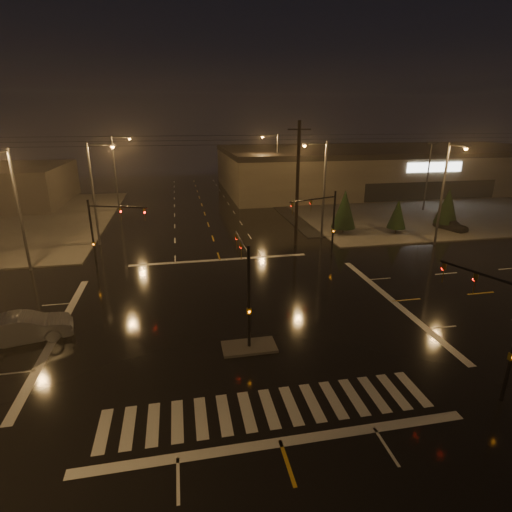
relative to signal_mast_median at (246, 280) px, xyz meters
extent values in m
plane|color=black|center=(0.00, 3.07, -3.75)|extent=(140.00, 140.00, 0.00)
cube|color=#46433E|center=(30.00, 33.07, -3.69)|extent=(36.00, 36.00, 0.12)
cube|color=#46433E|center=(0.00, -0.93, -3.68)|extent=(3.00, 1.60, 0.15)
cube|color=beige|center=(0.00, -5.93, -3.75)|extent=(15.00, 2.60, 0.01)
cube|color=beige|center=(0.00, -7.93, -3.75)|extent=(16.00, 0.50, 0.01)
cube|color=beige|center=(0.00, 14.07, -3.75)|extent=(16.00, 0.50, 0.01)
cube|color=black|center=(35.00, 31.07, -3.71)|extent=(50.00, 24.00, 0.08)
cube|color=brown|center=(35.00, 49.07, -0.25)|extent=(60.00, 28.00, 7.00)
cube|color=black|center=(35.00, 49.07, 3.05)|extent=(60.20, 28.20, 0.80)
cube|color=white|center=(35.00, 34.97, 1.45)|extent=(9.00, 0.20, 1.40)
cube|color=black|center=(35.00, 35.02, -2.15)|extent=(22.00, 0.15, 2.80)
cylinder|color=black|center=(0.00, -0.93, -0.75)|extent=(0.18, 0.18, 6.00)
cylinder|color=black|center=(0.00, 1.32, 1.75)|extent=(0.12, 4.50, 0.12)
imported|color=#594707|center=(0.00, 3.35, 1.70)|extent=(0.16, 0.20, 1.00)
cube|color=#594707|center=(0.00, -0.93, -1.45)|extent=(0.25, 0.18, 0.35)
cylinder|color=black|center=(10.50, 13.57, -0.75)|extent=(0.18, 0.18, 6.00)
cylinder|color=black|center=(8.15, 12.72, 1.75)|extent=(4.74, 1.82, 0.12)
imported|color=#594707|center=(6.04, 11.95, 1.70)|extent=(0.24, 0.22, 1.00)
cube|color=#594707|center=(10.50, 13.57, -1.45)|extent=(0.25, 0.18, 0.35)
cylinder|color=black|center=(-10.50, 13.57, -0.75)|extent=(0.18, 0.18, 6.00)
cylinder|color=black|center=(-8.15, 12.72, 1.75)|extent=(4.74, 1.82, 0.12)
imported|color=#594707|center=(-6.04, 11.95, 1.70)|extent=(0.24, 0.22, 1.00)
cube|color=#594707|center=(-10.50, 13.57, -1.45)|extent=(0.25, 0.18, 0.35)
cylinder|color=black|center=(9.82, -5.55, 1.75)|extent=(1.48, 3.80, 0.12)
imported|color=#594707|center=(9.20, -3.86, 1.70)|extent=(0.22, 0.24, 1.00)
cube|color=#594707|center=(10.50, -7.43, -1.45)|extent=(0.25, 0.18, 0.35)
cylinder|color=#38383A|center=(-11.50, 21.07, 1.25)|extent=(0.24, 0.24, 10.00)
cylinder|color=#38383A|center=(-10.30, 21.07, 6.05)|extent=(2.40, 0.14, 0.14)
cube|color=#38383A|center=(-9.20, 21.07, 6.00)|extent=(0.70, 0.30, 0.18)
sphere|color=orange|center=(-9.20, 21.07, 5.87)|extent=(0.32, 0.32, 0.32)
cylinder|color=#38383A|center=(-11.50, 37.07, 1.25)|extent=(0.24, 0.24, 10.00)
cylinder|color=#38383A|center=(-10.30, 37.07, 6.05)|extent=(2.40, 0.14, 0.14)
cube|color=#38383A|center=(-9.20, 37.07, 6.00)|extent=(0.70, 0.30, 0.18)
sphere|color=orange|center=(-9.20, 37.07, 5.87)|extent=(0.32, 0.32, 0.32)
cylinder|color=#38383A|center=(11.50, 19.07, 1.25)|extent=(0.24, 0.24, 10.00)
cylinder|color=#38383A|center=(10.30, 19.07, 6.05)|extent=(2.40, 0.14, 0.14)
cube|color=#38383A|center=(9.20, 19.07, 6.00)|extent=(0.70, 0.30, 0.18)
sphere|color=orange|center=(9.20, 19.07, 5.87)|extent=(0.32, 0.32, 0.32)
cylinder|color=#38383A|center=(11.50, 39.07, 1.25)|extent=(0.24, 0.24, 10.00)
cylinder|color=#38383A|center=(10.30, 39.07, 6.05)|extent=(2.40, 0.14, 0.14)
cube|color=#38383A|center=(9.20, 39.07, 6.00)|extent=(0.70, 0.30, 0.18)
sphere|color=orange|center=(9.20, 39.07, 5.87)|extent=(0.32, 0.32, 0.32)
cylinder|color=#38383A|center=(-16.00, 14.57, 1.25)|extent=(0.24, 0.24, 10.00)
cylinder|color=#38383A|center=(-16.00, 13.37, 6.05)|extent=(0.14, 2.40, 0.14)
cylinder|color=#38383A|center=(22.00, 14.57, 1.25)|extent=(0.24, 0.24, 10.00)
cylinder|color=#38383A|center=(22.00, 13.37, 6.05)|extent=(0.14, 2.40, 0.14)
cube|color=#38383A|center=(22.00, 12.27, 6.00)|extent=(0.30, 0.70, 0.18)
sphere|color=orange|center=(22.00, 12.27, 5.87)|extent=(0.32, 0.32, 0.32)
cylinder|color=black|center=(8.00, 17.07, 2.25)|extent=(0.32, 0.32, 12.00)
cube|color=black|center=(8.00, 17.07, 7.45)|extent=(2.20, 0.12, 0.12)
cylinder|color=black|center=(14.41, 20.21, -3.40)|extent=(0.18, 0.18, 0.70)
cone|color=black|center=(14.41, 20.21, -0.98)|extent=(2.65, 2.65, 4.14)
cylinder|color=black|center=(20.06, 18.90, -3.40)|extent=(0.18, 0.18, 0.70)
cone|color=black|center=(20.06, 18.90, -1.46)|extent=(2.04, 2.04, 3.19)
cylinder|color=black|center=(26.87, 19.93, -3.40)|extent=(0.18, 0.18, 0.70)
cone|color=black|center=(26.87, 19.93, -1.03)|extent=(2.59, 2.59, 4.04)
imported|color=black|center=(27.05, 19.11, -3.08)|extent=(2.74, 4.23, 1.34)
imported|color=slate|center=(-12.47, 2.27, -2.91)|extent=(5.36, 2.88, 1.68)
camera|label=1|loc=(-3.36, -20.02, 8.37)|focal=28.00mm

